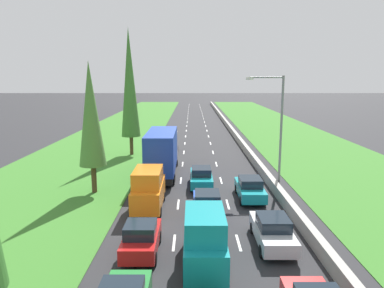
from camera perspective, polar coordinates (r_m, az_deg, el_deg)
name	(u,v)px	position (r m, az deg, el deg)	size (l,w,h in m)	color
ground_plane	(198,128)	(63.78, 0.89, 2.52)	(300.00, 300.00, 0.00)	#28282B
grass_verge_left	(126,128)	(64.87, -10.36, 2.50)	(14.00, 140.00, 0.04)	#387528
grass_verge_right	(278,128)	(65.54, 13.55, 2.46)	(14.00, 140.00, 0.04)	#387528
median_barrier	(230,126)	(64.05, 6.01, 2.88)	(0.44, 120.00, 0.85)	#9E9B93
lane_markings	(198,128)	(63.78, 0.89, 2.52)	(3.64, 116.00, 0.01)	white
red_hatchback_left_lane	(143,238)	(18.91, -7.85, -14.57)	(1.74, 3.90, 1.72)	red
teal_van_centre_lane	(206,239)	(17.32, 2.19, -14.86)	(1.96, 4.90, 2.82)	teal
orange_van_left_lane	(150,189)	(24.70, -6.73, -7.07)	(1.96, 4.90, 2.82)	orange
silver_sedan_right_lane	(274,231)	(20.08, 12.83, -13.27)	(1.82, 4.50, 1.64)	silver
blue_box_truck_left_lane	(164,152)	(32.75, -4.51, -1.24)	(2.46, 9.40, 4.18)	black
silver_hatchback_left_lane	(172,146)	(42.93, -3.27, -0.26)	(1.74, 3.90, 1.72)	silver
teal_sedan_right_lane	(251,188)	(26.93, 9.37, -6.96)	(1.82, 4.50, 1.64)	teal
blue_sedan_centre_lane	(208,204)	(23.39, 2.61, -9.53)	(1.82, 4.50, 1.64)	#1E47B7
teal_sedan_centre_lane	(202,177)	(29.52, 1.67, -5.26)	(1.82, 4.50, 1.64)	teal
poplar_tree_second	(92,115)	(28.03, -15.58, 4.52)	(2.05, 2.05, 10.09)	#4C3823
poplar_tree_third	(131,83)	(41.45, -9.68, 9.50)	(2.16, 2.16, 14.33)	#4C3823
street_light_mast	(279,121)	(31.19, 13.60, 3.59)	(3.20, 0.28, 9.00)	gray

